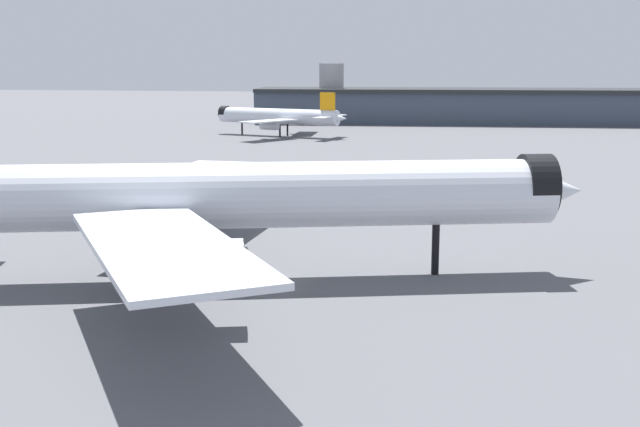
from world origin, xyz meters
TOP-DOWN VIEW (x-y plane):
  - ground at (0.00, 0.00)m, footprint 900.00×900.00m
  - airliner_near_gate at (-4.25, 0.91)m, footprint 67.56×60.53m
  - airliner_far_taxiway at (-32.20, 143.60)m, footprint 40.49×36.09m
  - terminal_building at (34.56, 200.60)m, footprint 175.13×36.81m
  - baggage_cart_trailing at (-35.26, 29.72)m, footprint 2.21×2.60m
  - traffic_cone_near_nose at (-33.84, 23.92)m, footprint 0.50×0.50m

SIDE VIEW (x-z plane):
  - ground at x=0.00m, z-range 0.00..0.00m
  - traffic_cone_near_nose at x=-33.84m, z-range 0.00..0.62m
  - baggage_cart_trailing at x=-35.26m, z-range 0.07..1.89m
  - airliner_far_taxiway at x=-32.20m, z-range -0.72..11.43m
  - terminal_building at x=34.56m, z-range -3.92..15.61m
  - airliner_near_gate at x=-4.25m, z-range -1.08..16.95m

